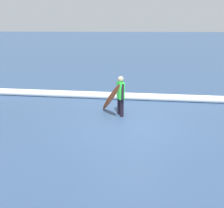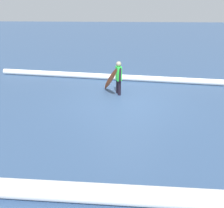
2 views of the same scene
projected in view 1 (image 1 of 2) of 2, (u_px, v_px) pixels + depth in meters
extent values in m
plane|color=#324D72|center=(131.00, 123.00, 9.45)|extent=(152.38, 152.38, 0.00)
cylinder|color=black|center=(122.00, 108.00, 10.05)|extent=(0.14, 0.14, 0.64)
cylinder|color=black|center=(119.00, 106.00, 10.31)|extent=(0.14, 0.14, 0.64)
cube|color=#2DD83F|center=(121.00, 90.00, 10.00)|extent=(0.31, 0.39, 0.61)
sphere|color=gray|center=(121.00, 79.00, 9.88)|extent=(0.22, 0.22, 0.22)
cylinder|color=black|center=(123.00, 92.00, 9.80)|extent=(0.09, 0.25, 0.55)
cylinder|color=black|center=(119.00, 89.00, 10.19)|extent=(0.09, 0.23, 0.55)
ellipsoid|color=#E55926|center=(111.00, 98.00, 9.96)|extent=(0.92, 1.77, 1.42)
ellipsoid|color=black|center=(111.00, 98.00, 9.96)|extent=(0.64, 1.38, 1.14)
cylinder|color=white|center=(172.00, 98.00, 11.98)|extent=(18.27, 1.61, 0.31)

